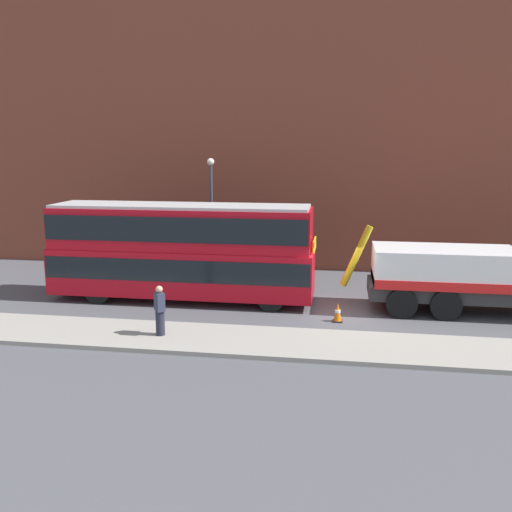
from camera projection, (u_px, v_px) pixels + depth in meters
name	position (u px, v px, depth m)	size (l,w,h in m)	color
ground_plane	(340.00, 310.00, 21.61)	(120.00, 120.00, 0.00)	#4C4C51
near_kerb	(339.00, 346.00, 17.52)	(60.00, 2.80, 0.15)	gray
building_facade	(345.00, 113.00, 27.55)	(60.00, 1.50, 16.00)	brown
recovery_tow_truck	(502.00, 270.00, 20.83)	(10.15, 2.68, 3.67)	#2D2D2D
double_decker_bus	(182.00, 248.00, 22.66)	(11.06, 2.60, 4.06)	#B70C19
pedestrian_onlooker	(160.00, 311.00, 18.19)	(0.45, 0.47, 1.71)	#232333
traffic_cone_near_bus	(338.00, 313.00, 20.17)	(0.36, 0.36, 0.72)	orange
street_lamp	(211.00, 206.00, 27.32)	(0.36, 0.36, 5.83)	#38383D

